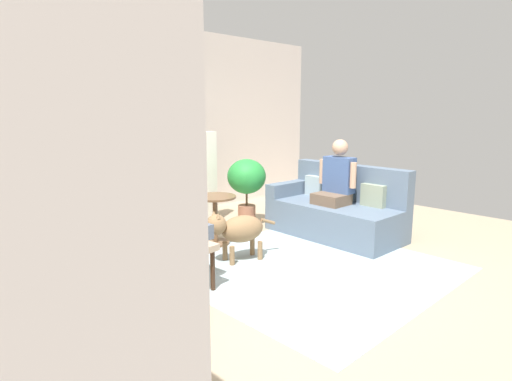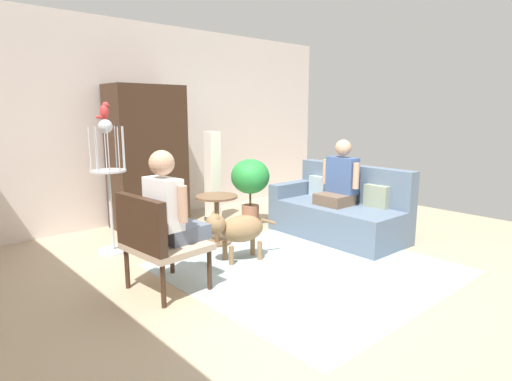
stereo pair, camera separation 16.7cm
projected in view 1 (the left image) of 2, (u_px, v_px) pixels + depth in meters
ground_plane at (286, 263)px, 4.59m from camera, size 7.54×7.54×0.00m
back_wall at (148, 124)px, 6.31m from camera, size 6.88×0.12×2.87m
area_rug at (309, 267)px, 4.45m from camera, size 2.58×2.57×0.01m
couch at (336, 211)px, 5.60m from camera, size 0.89×1.75×0.92m
armchair at (158, 238)px, 3.71m from camera, size 0.66×0.73×0.91m
person_on_couch at (337, 179)px, 5.46m from camera, size 0.44×0.57×0.83m
person_on_armchair at (172, 207)px, 3.79m from camera, size 0.52×0.55×0.85m
round_end_table at (215, 215)px, 5.17m from camera, size 0.52×0.52×0.61m
dog at (238, 229)px, 4.59m from camera, size 0.82×0.41×0.59m
bird_cage_stand at (107, 186)px, 4.75m from camera, size 0.40×0.40×1.54m
parrot at (102, 111)px, 4.59m from camera, size 0.17×0.10×0.19m
potted_plant at (247, 181)px, 5.99m from camera, size 0.55×0.55×0.96m
column_lamp at (209, 178)px, 6.20m from camera, size 0.20×0.20×1.33m
armoire_cabinet at (143, 157)px, 5.87m from camera, size 1.01×0.56×1.97m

